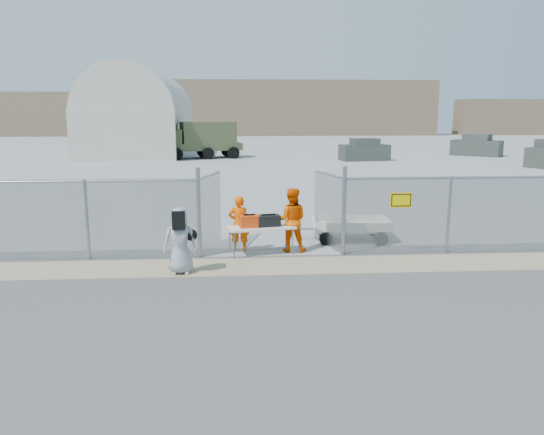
{
  "coord_description": "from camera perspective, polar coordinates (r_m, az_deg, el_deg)",
  "views": [
    {
      "loc": [
        -0.96,
        -12.28,
        3.97
      ],
      "look_at": [
        0.0,
        2.0,
        1.1
      ],
      "focal_mm": 35.0,
      "sensor_mm": 36.0,
      "label": 1
    }
  ],
  "objects": [
    {
      "name": "parked_vehicle_mid",
      "position": [
        51.81,
        21.15,
        7.26
      ],
      "size": [
        4.5,
        4.17,
        1.92
      ],
      "primitive_type": null,
      "rotation": [
        0.0,
        0.0,
        -0.69
      ],
      "color": "#3D433D",
      "rests_on": "ground"
    },
    {
      "name": "distant_hills",
      "position": [
        90.48,
        -0.07,
        11.69
      ],
      "size": [
        140.0,
        6.0,
        9.0
      ],
      "primitive_type": null,
      "color": "#7F684F",
      "rests_on": "ground"
    },
    {
      "name": "parked_vehicle_near",
      "position": [
        44.36,
        9.91,
        7.19
      ],
      "size": [
        4.15,
        2.36,
        1.77
      ],
      "primitive_type": null,
      "rotation": [
        0.0,
        0.0,
        0.15
      ],
      "color": "#3D433D",
      "rests_on": "ground"
    },
    {
      "name": "military_truck",
      "position": [
        46.19,
        -7.48,
        8.25
      ],
      "size": [
        6.9,
        3.9,
        3.11
      ],
      "primitive_type": null,
      "rotation": [
        0.0,
        0.0,
        0.24
      ],
      "color": "#4A5230",
      "rests_on": "ground"
    },
    {
      "name": "tarmac_inside",
      "position": [
        54.43,
        -2.84,
        7.16
      ],
      "size": [
        160.0,
        80.0,
        0.01
      ],
      "primitive_type": "cube",
      "color": "#999999",
      "rests_on": "ground"
    },
    {
      "name": "security_worker_right",
      "position": [
        15.16,
        2.1,
        -0.27
      ],
      "size": [
        1.0,
        0.83,
        1.85
      ],
      "primitive_type": "imported",
      "rotation": [
        0.0,
        0.0,
        2.99
      ],
      "color": "#FF5700",
      "rests_on": "ground"
    },
    {
      "name": "black_duffel",
      "position": [
        14.9,
        -0.41,
        -0.34
      ],
      "size": [
        0.7,
        0.5,
        0.31
      ],
      "primitive_type": "cube",
      "rotation": [
        0.0,
        0.0,
        0.2
      ],
      "color": "black",
      "rests_on": "folding_table"
    },
    {
      "name": "security_worker_left",
      "position": [
        15.15,
        -3.56,
        -0.7
      ],
      "size": [
        0.63,
        0.44,
        1.63
      ],
      "primitive_type": "imported",
      "rotation": [
        0.0,
        0.0,
        3.06
      ],
      "color": "#FF5700",
      "rests_on": "ground"
    },
    {
      "name": "chain_link_fence",
      "position": [
        14.6,
        0.0,
        0.0
      ],
      "size": [
        40.0,
        0.2,
        2.2
      ],
      "primitive_type": null,
      "color": "gray",
      "rests_on": "ground"
    },
    {
      "name": "dirt_strip",
      "position": [
        13.89,
        0.28,
        -5.24
      ],
      "size": [
        44.0,
        1.6,
        0.01
      ],
      "primitive_type": "cube",
      "color": "tan",
      "rests_on": "ground"
    },
    {
      "name": "orange_bag",
      "position": [
        14.78,
        -2.44,
        -0.4
      ],
      "size": [
        0.59,
        0.44,
        0.33
      ],
      "primitive_type": "cube",
      "rotation": [
        0.0,
        0.0,
        0.17
      ],
      "color": "#DE410D",
      "rests_on": "folding_table"
    },
    {
      "name": "ground",
      "position": [
        12.94,
        0.6,
        -6.53
      ],
      "size": [
        160.0,
        160.0,
        0.0
      ],
      "primitive_type": "plane",
      "color": "#484848"
    },
    {
      "name": "quonset_hangar",
      "position": [
        53.06,
        -13.92,
        11.06
      ],
      "size": [
        9.0,
        18.0,
        8.0
      ],
      "primitive_type": null,
      "color": "beige",
      "rests_on": "ground"
    },
    {
      "name": "utility_trailer",
      "position": [
        16.73,
        8.46,
        -1.21
      ],
      "size": [
        3.15,
        1.79,
        0.74
      ],
      "primitive_type": null,
      "rotation": [
        0.0,
        0.0,
        -0.07
      ],
      "color": "white",
      "rests_on": "ground"
    },
    {
      "name": "folding_table",
      "position": [
        14.97,
        -1.2,
        -2.46
      ],
      "size": [
        2.0,
        1.15,
        0.8
      ],
      "primitive_type": null,
      "rotation": [
        0.0,
        0.0,
        0.2
      ],
      "color": "white",
      "rests_on": "ground"
    },
    {
      "name": "visitor",
      "position": [
        13.27,
        -9.87,
        -2.49
      ],
      "size": [
        0.83,
        0.56,
        1.67
      ],
      "primitive_type": "imported",
      "rotation": [
        0.0,
        0.0,
        0.03
      ],
      "color": "#9FA1A7",
      "rests_on": "ground"
    }
  ]
}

